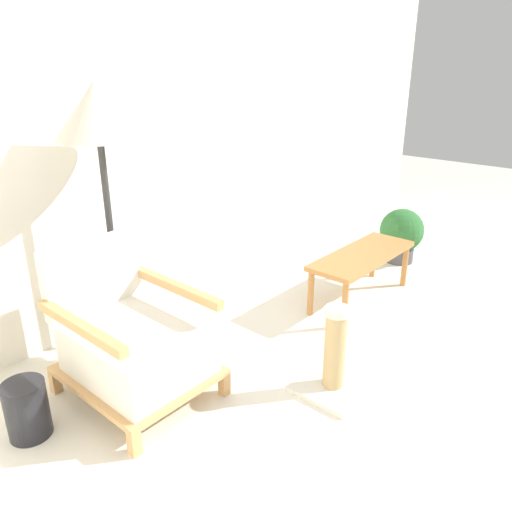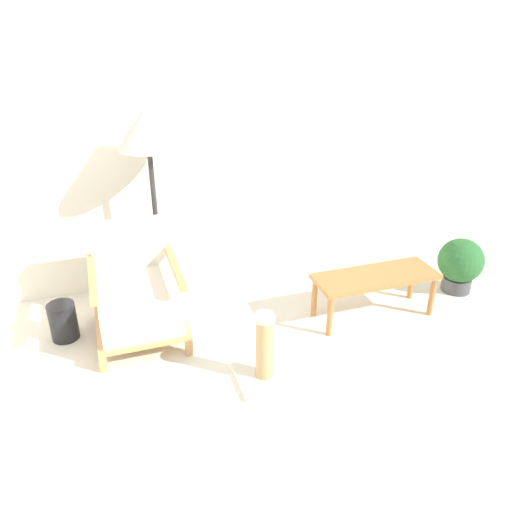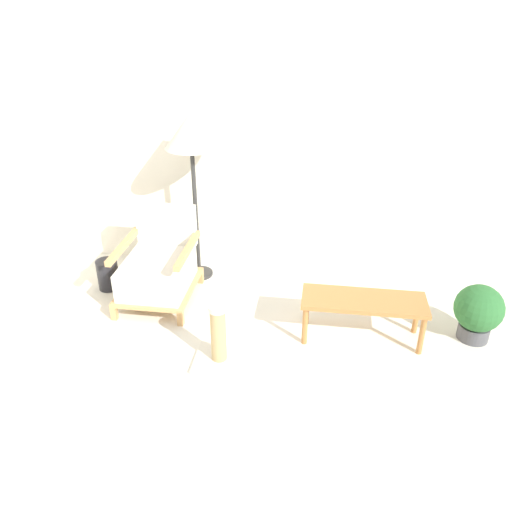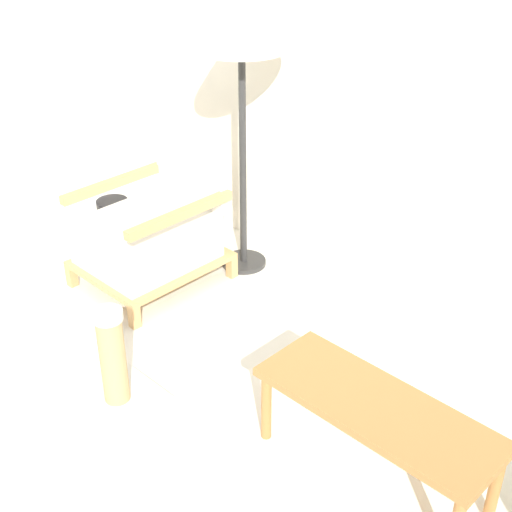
% 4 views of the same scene
% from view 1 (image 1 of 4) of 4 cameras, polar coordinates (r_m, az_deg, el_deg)
% --- Properties ---
extents(ground_plane, '(14.00, 14.00, 0.00)m').
position_cam_1_polar(ground_plane, '(2.67, 19.37, -19.35)').
color(ground_plane, silver).
extents(wall_back, '(8.00, 0.06, 2.70)m').
position_cam_1_polar(wall_back, '(3.42, -14.10, 15.19)').
color(wall_back, silver).
rests_on(wall_back, ground_plane).
extents(armchair, '(0.64, 0.76, 0.80)m').
position_cam_1_polar(armchair, '(2.74, -13.99, -9.34)').
color(armchair, tan).
rests_on(armchair, ground_plane).
extents(floor_lamp, '(0.47, 0.47, 1.59)m').
position_cam_1_polar(floor_lamp, '(2.92, -17.62, 14.46)').
color(floor_lamp, '#2D2D2D').
rests_on(floor_lamp, ground_plane).
extents(coffee_table, '(0.97, 0.36, 0.37)m').
position_cam_1_polar(coffee_table, '(3.75, 12.04, -0.40)').
color(coffee_table, '#B2753D').
rests_on(coffee_table, ground_plane).
extents(vase, '(0.20, 0.20, 0.29)m').
position_cam_1_polar(vase, '(2.71, -24.71, -15.65)').
color(vase, black).
rests_on(vase, ground_plane).
extents(potted_plant, '(0.38, 0.38, 0.48)m').
position_cam_1_polar(potted_plant, '(4.59, 16.28, 2.51)').
color(potted_plant, '#4C4C51').
rests_on(potted_plant, ground_plane).
extents(scratching_post, '(0.37, 0.37, 0.50)m').
position_cam_1_polar(scratching_post, '(2.78, 8.89, -11.89)').
color(scratching_post, beige).
rests_on(scratching_post, ground_plane).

